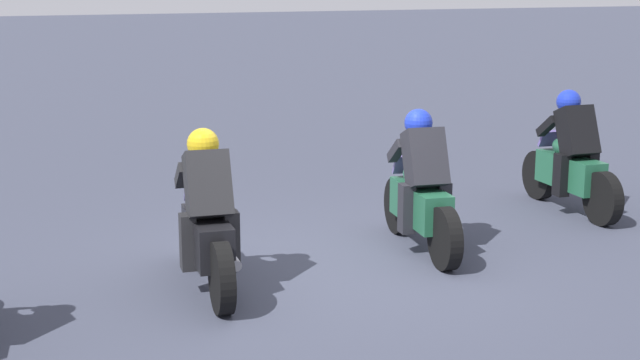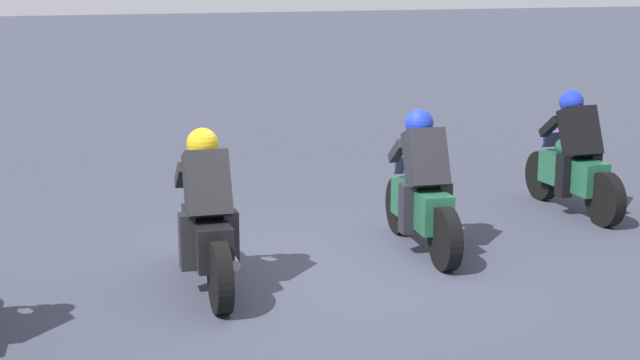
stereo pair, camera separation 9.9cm
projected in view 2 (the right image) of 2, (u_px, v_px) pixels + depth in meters
name	position (u px, v px, depth m)	size (l,w,h in m)	color
ground_plane	(328.00, 269.00, 9.41)	(120.00, 120.00, 0.00)	#383C4C
rider_lane_a	(574.00, 163.00, 11.53)	(2.04, 0.55, 1.51)	black
rider_lane_b	(422.00, 194.00, 9.92)	(2.04, 0.58, 1.51)	black
rider_lane_c	(207.00, 224.00, 8.72)	(2.04, 0.56, 1.51)	black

